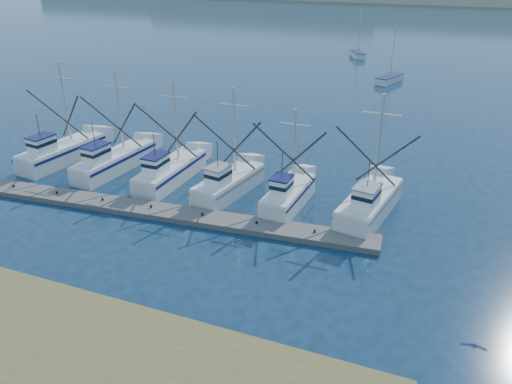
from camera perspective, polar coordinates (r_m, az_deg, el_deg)
ground at (r=29.28m, az=-5.81°, el=-10.08°), size 500.00×500.00×0.00m
floating_dock at (r=36.51m, az=-10.50°, el=-2.27°), size 30.73×4.43×0.41m
trawler_fleet at (r=40.24m, az=-7.50°, el=1.90°), size 31.02×8.76×8.68m
sailboat_near at (r=76.92m, az=15.02°, el=12.39°), size 3.41×5.92×8.10m
sailboat_far at (r=95.21m, az=11.53°, el=15.16°), size 3.60×5.17×8.10m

